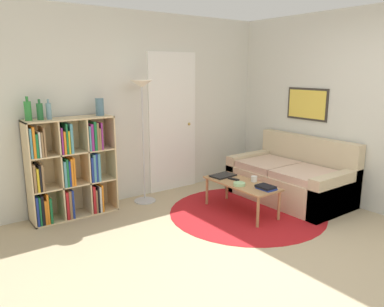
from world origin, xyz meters
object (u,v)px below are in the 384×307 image
Objects in this scene: couch at (292,179)px; bottle_middle at (40,111)px; bottle_left at (28,111)px; bottle_right at (49,111)px; laptop at (223,175)px; floor_lamp at (142,103)px; vase_on_shelf at (100,107)px; coffee_table at (241,186)px; bowl at (239,184)px; bookshelf at (68,170)px; cup at (254,179)px.

couch is 6.87× the size of bottle_middle.
couch is at bearing -21.23° from bottle_left.
bottle_right is at bearing -8.22° from bottle_left.
floor_lamp is at bearing 137.88° from laptop.
bottle_middle is at bearing 179.28° from vase_on_shelf.
laptop is (-0.00, 0.36, 0.05)m from coffee_table.
bottle_left is (-2.23, 0.84, 0.95)m from laptop.
bookshelf is at bearing 144.22° from bowl.
bottle_right is (0.10, -0.01, -0.00)m from bottle_middle.
laptop is at bearing -21.24° from bottle_middle.
bookshelf is 2.19m from coffee_table.
bowl reaches higher than laptop.
bottle_left is (-2.39, 1.27, 0.93)m from cup.
bottle_right is at bearing -179.61° from bookshelf.
laptop reaches higher than coffee_table.
bookshelf is 2.01m from laptop.
bookshelf is at bearing -179.87° from vase_on_shelf.
laptop is 1.61× the size of vase_on_shelf.
bowl is at bearing -30.97° from bottle_left.
couch is 5.98× the size of bottle_left.
couch is 3.47m from bottle_middle.
bowl is at bearing -32.11° from bottle_middle.
floor_lamp reaches higher than bottle_middle.
coffee_table is 2.61m from bottle_middle.
vase_on_shelf reaches higher than bookshelf.
bottle_left reaches higher than bottle_right.
bottle_left is at bearing 175.57° from bookshelf.
laptop is 0.46m from cup.
cup is (-0.81, -0.03, 0.15)m from couch.
bottle_left is 0.13m from bottle_middle.
cup reaches higher than laptop.
cup is 0.29× the size of bottle_left.
bowl is (-1.07, -0.03, 0.14)m from couch.
bottle_left reaches higher than bowl.
vase_on_shelf is at bearing 149.60° from laptop.
vase_on_shelf is (0.63, 0.00, 0.01)m from bottle_right.
couch is 3.60m from bottle_left.
coffee_table is at bearing -53.39° from floor_lamp.
couch is at bearing -21.68° from bottle_middle.
bottle_right is at bearing 150.25° from cup.
floor_lamp is at bearing 126.61° from coffee_table.
coffee_table is at bearing -40.27° from vase_on_shelf.
bookshelf is at bearing -2.13° from bottle_middle.
bottle_left reaches higher than coffee_table.
bowl reaches higher than coffee_table.
cup reaches higher than bowl.
coffee_table is 2.73m from bottle_left.
laptop is 1.86m from vase_on_shelf.
bottle_left is at bearing 151.99° from cup.
bookshelf reaches higher than laptop.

